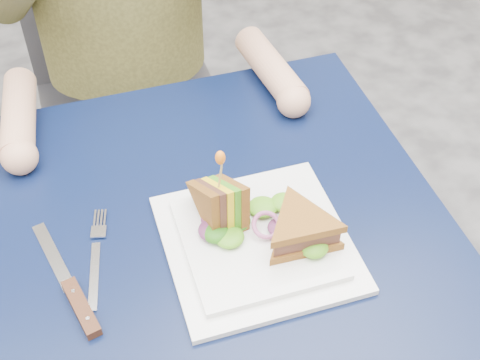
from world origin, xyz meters
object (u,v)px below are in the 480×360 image
object	(u,v)px
sandwich_flat	(301,229)
sandwich_upright	(222,204)
chair	(124,67)
plate	(257,242)
table	(202,273)
fork	(96,260)
knife	(76,297)

from	to	relation	value
sandwich_flat	sandwich_upright	world-z (taller)	sandwich_upright
chair	sandwich_upright	size ratio (longest dim) A/B	7.65
plate	sandwich_upright	world-z (taller)	sandwich_upright
sandwich_upright	chair	bearing A→B (deg)	93.08
table	plate	size ratio (longest dim) A/B	2.88
table	sandwich_flat	bearing A→B (deg)	-24.19
sandwich_flat	table	bearing A→B (deg)	155.81
fork	sandwich_upright	bearing A→B (deg)	0.76
table	plate	world-z (taller)	plate
sandwich_flat	plate	bearing A→B (deg)	155.56
plate	sandwich_upright	size ratio (longest dim) A/B	2.14
sandwich_upright	knife	xyz separation A→B (m)	(-0.22, -0.06, -0.05)
knife	sandwich_upright	bearing A→B (deg)	15.13
plate	fork	bearing A→B (deg)	169.35
chair	knife	xyz separation A→B (m)	(-0.18, -0.77, 0.20)
table	fork	world-z (taller)	fork
table	fork	size ratio (longest dim) A/B	4.22
chair	sandwich_upright	xyz separation A→B (m)	(0.04, -0.71, 0.24)
sandwich_flat	fork	distance (m)	0.29
sandwich_flat	fork	world-z (taller)	sandwich_flat
table	knife	distance (m)	0.21
chair	sandwich_upright	world-z (taller)	chair
sandwich_upright	fork	xyz separation A→B (m)	(-0.19, -0.00, -0.05)
plate	knife	world-z (taller)	plate
fork	knife	world-z (taller)	knife
sandwich_upright	sandwich_flat	bearing A→B (deg)	-36.69
chair	plate	distance (m)	0.78
fork	knife	xyz separation A→B (m)	(-0.04, -0.06, 0.00)
sandwich_upright	table	bearing A→B (deg)	-164.33
knife	plate	bearing A→B (deg)	3.34
sandwich_flat	sandwich_upright	size ratio (longest dim) A/B	1.08
chair	fork	bearing A→B (deg)	-101.87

